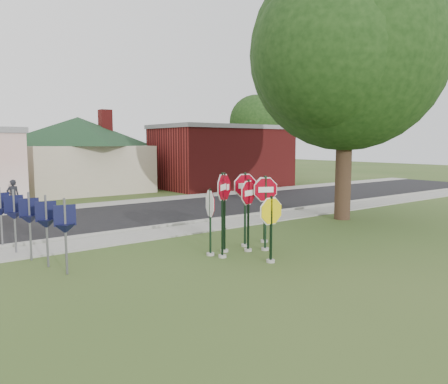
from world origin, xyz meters
TOP-DOWN VIEW (x-y plane):
  - ground at (0.00, 0.00)m, footprint 120.00×120.00m
  - sidewalk_near at (0.00, 5.50)m, footprint 60.00×1.60m
  - road at (0.00, 10.00)m, footprint 60.00×7.00m
  - sidewalk_far at (0.00, 14.30)m, footprint 60.00×1.60m
  - curb at (0.00, 6.50)m, footprint 60.00×0.20m
  - stop_sign_center at (0.33, 1.54)m, footprint 1.02×0.34m
  - stop_sign_yellow at (0.01, 0.15)m, footprint 1.09×0.24m
  - stop_sign_left at (-0.77, 1.41)m, footprint 0.89×0.64m
  - stop_sign_right at (0.84, 1.30)m, footprint 0.99×0.45m
  - stop_sign_back_right at (0.66, 2.09)m, footprint 1.04×0.31m
  - stop_sign_back_left at (-0.32, 1.91)m, footprint 1.04×0.55m
  - stop_sign_far_right at (1.58, 2.16)m, footprint 0.73×0.80m
  - stop_sign_far_left at (-0.92, 1.83)m, footprint 0.36×1.06m
  - route_sign_row at (-5.40, 4.50)m, footprint 1.43×4.63m
  - building_house at (2.00, 22.00)m, footprint 11.60×11.60m
  - building_brick at (12.00, 18.50)m, footprint 10.20×6.20m
  - oak_tree at (7.50, 3.50)m, footprint 12.02×11.42m
  - bg_tree_right at (22.00, 26.00)m, footprint 5.60×5.60m
  - pedestrian at (-3.96, 14.02)m, footprint 0.61×0.43m

SIDE VIEW (x-z plane):
  - ground at x=0.00m, z-range 0.00..0.00m
  - road at x=0.00m, z-range 0.00..0.04m
  - sidewalk_near at x=0.00m, z-range 0.00..0.06m
  - sidewalk_far at x=0.00m, z-range 0.00..0.06m
  - curb at x=0.00m, z-range 0.00..0.14m
  - pedestrian at x=-3.96m, z-range 0.06..1.65m
  - stop_sign_yellow at x=0.01m, z-range 0.17..2.19m
  - route_sign_row at x=-5.40m, z-range 0.22..2.22m
  - stop_sign_far_left at x=-0.92m, z-range 0.21..2.36m
  - stop_sign_center at x=0.33m, z-range 0.27..2.65m
  - stop_sign_far_right at x=1.58m, z-range 0.27..2.67m
  - stop_sign_right at x=0.84m, z-range 0.29..2.77m
  - stop_sign_back_right at x=0.66m, z-range 0.31..2.86m
  - stop_sign_back_left at x=-0.32m, z-range 0.33..2.94m
  - stop_sign_left at x=-0.77m, z-range 0.33..2.98m
  - building_brick at x=12.00m, z-range 0.03..4.78m
  - building_house at x=2.00m, z-range 0.55..6.75m
  - bg_tree_right at x=22.00m, z-range 1.38..9.78m
  - oak_tree at x=7.50m, z-range 1.52..12.99m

